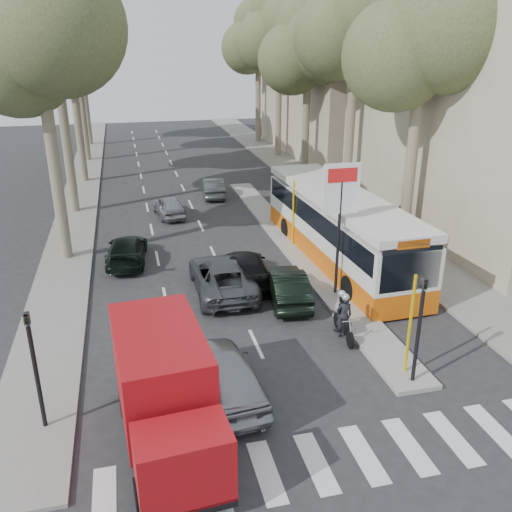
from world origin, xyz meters
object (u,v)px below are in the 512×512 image
at_px(motorcycle, 342,315).
at_px(silver_hatchback, 225,374).
at_px(city_bus, 339,225).
at_px(red_truck, 165,391).
at_px(dark_hatchback, 287,286).

bearing_deg(motorcycle, silver_hatchback, -148.01).
bearing_deg(city_bus, red_truck, -131.92).
height_order(dark_hatchback, motorcycle, motorcycle).
distance_m(dark_hatchback, motorcycle, 3.30).
bearing_deg(motorcycle, city_bus, 73.21).
xyz_separation_m(dark_hatchback, red_truck, (-5.50, -7.31, 0.94)).
bearing_deg(city_bus, motorcycle, -112.55).
bearing_deg(silver_hatchback, city_bus, -133.43).
relative_size(dark_hatchback, city_bus, 0.31).
distance_m(silver_hatchback, city_bus, 11.92).
relative_size(red_truck, city_bus, 0.45).
xyz_separation_m(dark_hatchback, city_bus, (3.67, 3.68, 1.12)).
height_order(silver_hatchback, city_bus, city_bus).
xyz_separation_m(silver_hatchback, city_bus, (7.31, 9.36, 1.03)).
height_order(silver_hatchback, red_truck, red_truck).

